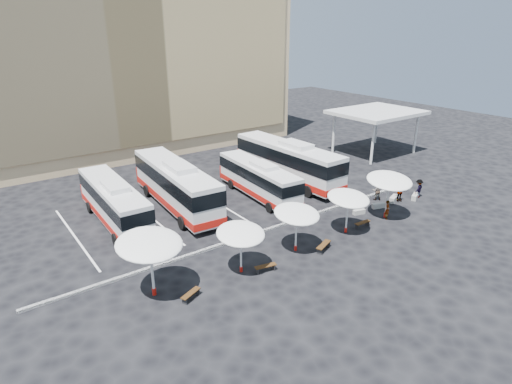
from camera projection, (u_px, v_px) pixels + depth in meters
ground at (269, 234)px, 32.29m from camera, size 120.00×120.00×0.00m
sandstone_building at (109, 44)px, 51.74m from camera, size 42.00×18.25×29.60m
service_canopy at (377, 113)px, 51.20m from camera, size 10.00×8.00×5.20m
curb_divider at (265, 230)px, 32.64m from camera, size 34.00×0.25×0.15m
bay_lines at (214, 201)px, 38.32m from camera, size 24.15×12.00×0.01m
bus_0 at (114, 201)px, 33.39m from camera, size 2.89×11.42×3.60m
bus_1 at (176, 184)px, 36.30m from camera, size 3.67×13.25×4.16m
bus_2 at (258, 179)px, 38.70m from camera, size 3.05×10.88×3.41m
bus_3 at (288, 160)px, 42.44m from camera, size 3.40×13.43×4.24m
sunshade_0 at (149, 244)px, 23.76m from camera, size 4.42×4.46×3.90m
sunshade_1 at (241, 234)px, 26.33m from camera, size 3.19×3.23×3.17m
sunshade_2 at (297, 214)px, 28.88m from camera, size 3.32×3.36×3.28m
sunshade_3 at (348, 198)px, 31.52m from camera, size 3.29×3.33×3.27m
sunshade_4 at (389, 181)px, 33.90m from camera, size 4.64×4.66×3.74m
wood_bench_0 at (191, 294)px, 24.43m from camera, size 1.44×0.90×0.43m
wood_bench_1 at (266, 267)px, 27.19m from camera, size 1.48×0.67×0.44m
wood_bench_2 at (324, 246)px, 29.73m from camera, size 1.66×0.99×0.49m
wood_bench_3 at (363, 223)px, 33.19m from camera, size 1.43×0.41×0.44m
conc_bench_0 at (359, 212)px, 35.56m from camera, size 1.11×0.58×0.40m
conc_bench_1 at (378, 206)px, 36.75m from camera, size 1.21×0.68×0.43m
conc_bench_2 at (394, 199)px, 38.13m from camera, size 1.38×0.87×0.49m
conc_bench_3 at (415, 197)px, 38.67m from camera, size 1.28×0.86×0.46m
passenger_0 at (388, 210)px, 34.47m from camera, size 0.70×0.67×1.61m
passenger_1 at (377, 191)px, 38.26m from camera, size 1.09×1.03×1.77m
passenger_2 at (400, 192)px, 37.90m from camera, size 1.15×0.76×1.81m
passenger_3 at (419, 189)px, 38.72m from camera, size 1.24×0.87×1.75m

